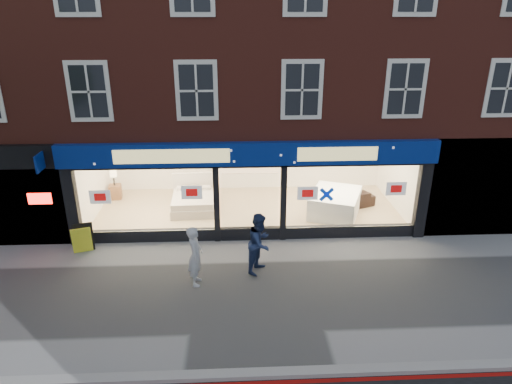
{
  "coord_description": "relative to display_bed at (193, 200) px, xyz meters",
  "views": [
    {
      "loc": [
        -0.44,
        -10.1,
        6.96
      ],
      "look_at": [
        0.16,
        2.5,
        1.87
      ],
      "focal_mm": 32.0,
      "sensor_mm": 36.0,
      "label": 1
    }
  ],
  "objects": [
    {
      "name": "ground",
      "position": [
        2.0,
        -5.42,
        -0.41
      ],
      "size": [
        120.0,
        120.0,
        0.0
      ],
      "primitive_type": "plane",
      "color": "gray",
      "rests_on": "ground"
    },
    {
      "name": "kerb_line",
      "position": [
        2.0,
        -8.52,
        -0.4
      ],
      "size": [
        60.0,
        0.1,
        0.01
      ],
      "primitive_type": "cube",
      "color": "#8C0A07",
      "rests_on": "ground"
    },
    {
      "name": "kerb_stone",
      "position": [
        2.0,
        -8.32,
        -0.35
      ],
      "size": [
        60.0,
        0.25,
        0.12
      ],
      "primitive_type": "cube",
      "color": "gray",
      "rests_on": "ground"
    },
    {
      "name": "showroom_floor",
      "position": [
        2.0,
        -0.17,
        -0.36
      ],
      "size": [
        11.0,
        4.5,
        0.1
      ],
      "primitive_type": "cube",
      "color": "tan",
      "rests_on": "ground"
    },
    {
      "name": "building",
      "position": [
        1.99,
        1.51,
        6.26
      ],
      "size": [
        19.0,
        8.26,
        10.3
      ],
      "color": "maroon",
      "rests_on": "ground"
    },
    {
      "name": "display_bed",
      "position": [
        0.0,
        0.0,
        0.0
      ],
      "size": [
        1.63,
        1.97,
        1.08
      ],
      "rotation": [
        0.0,
        0.0,
        0.03
      ],
      "color": "beige",
      "rests_on": "showroom_floor"
    },
    {
      "name": "bedside_table",
      "position": [
        -3.1,
        1.08,
        -0.03
      ],
      "size": [
        0.5,
        0.5,
        0.55
      ],
      "primitive_type": "cube",
      "rotation": [
        0.0,
        0.0,
        0.13
      ],
      "color": "brown",
      "rests_on": "showroom_floor"
    },
    {
      "name": "mattress_stack",
      "position": [
        5.1,
        -0.71,
        0.09
      ],
      "size": [
        2.25,
        2.49,
        0.8
      ],
      "rotation": [
        0.0,
        0.0,
        -0.38
      ],
      "color": "white",
      "rests_on": "showroom_floor"
    },
    {
      "name": "sofa",
      "position": [
        5.7,
        -0.18,
        -0.02
      ],
      "size": [
        2.11,
        1.46,
        0.57
      ],
      "primitive_type": "imported",
      "rotation": [
        0.0,
        0.0,
        3.53
      ],
      "color": "black",
      "rests_on": "showroom_floor"
    },
    {
      "name": "a_board",
      "position": [
        -3.13,
        -2.94,
        0.04
      ],
      "size": [
        0.66,
        0.53,
        0.89
      ],
      "primitive_type": "cube",
      "rotation": [
        0.0,
        0.0,
        0.29
      ],
      "color": "yellow",
      "rests_on": "ground"
    },
    {
      "name": "pedestrian_grey",
      "position": [
        0.45,
        -4.85,
        0.44
      ],
      "size": [
        0.42,
        0.62,
        1.69
      ],
      "primitive_type": "imported",
      "rotation": [
        0.0,
        0.0,
        1.55
      ],
      "color": "#B2B4BB",
      "rests_on": "ground"
    },
    {
      "name": "pedestrian_blue",
      "position": [
        2.21,
        -4.27,
        0.48
      ],
      "size": [
        1.01,
        1.08,
        1.76
      ],
      "primitive_type": "imported",
      "rotation": [
        0.0,
        0.0,
        1.05
      ],
      "color": "#1B274C",
      "rests_on": "ground"
    }
  ]
}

